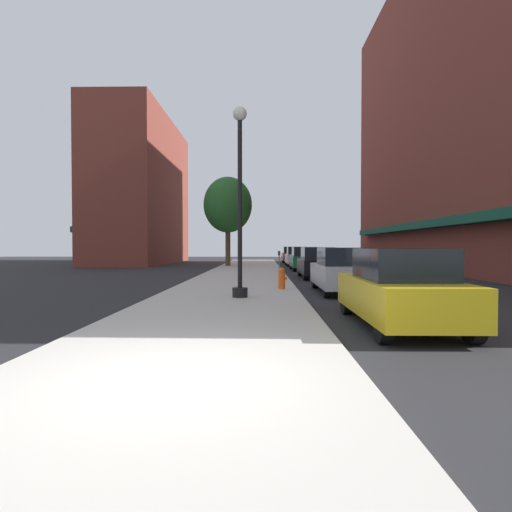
% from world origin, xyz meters
% --- Properties ---
extents(ground_plane, '(90.00, 90.00, 0.00)m').
position_xyz_m(ground_plane, '(4.00, 18.00, 0.00)').
color(ground_plane, '#232326').
extents(sidewalk_slab, '(4.80, 50.00, 0.12)m').
position_xyz_m(sidewalk_slab, '(0.00, 19.00, 0.06)').
color(sidewalk_slab, '#B7B2A8').
rests_on(sidewalk_slab, ground).
extents(building_right_brick, '(6.80, 40.00, 23.49)m').
position_xyz_m(building_right_brick, '(14.99, 22.00, 11.72)').
color(building_right_brick, brown).
rests_on(building_right_brick, ground).
extents(building_far_background, '(6.80, 18.00, 14.22)m').
position_xyz_m(building_far_background, '(-11.01, 37.00, 7.09)').
color(building_far_background, brown).
rests_on(building_far_background, ground).
extents(lamppost, '(0.48, 0.48, 5.90)m').
position_xyz_m(lamppost, '(0.40, 8.07, 3.20)').
color(lamppost, black).
rests_on(lamppost, sidewalk_slab).
extents(fire_hydrant, '(0.33, 0.26, 0.79)m').
position_xyz_m(fire_hydrant, '(1.81, 10.60, 0.52)').
color(fire_hydrant, '#E05614').
rests_on(fire_hydrant, sidewalk_slab).
extents(parking_meter_near, '(0.14, 0.09, 1.31)m').
position_xyz_m(parking_meter_near, '(2.05, 19.36, 0.95)').
color(parking_meter_near, slate).
rests_on(parking_meter_near, sidewalk_slab).
extents(tree_near, '(3.93, 3.93, 7.21)m').
position_xyz_m(tree_near, '(-1.74, 29.12, 5.05)').
color(tree_near, '#4C3823').
rests_on(tree_near, sidewalk_slab).
extents(car_yellow, '(1.80, 4.30, 1.66)m').
position_xyz_m(car_yellow, '(4.00, 3.96, 0.81)').
color(car_yellow, black).
rests_on(car_yellow, ground).
extents(car_silver, '(1.80, 4.30, 1.66)m').
position_xyz_m(car_silver, '(4.00, 10.46, 0.81)').
color(car_silver, black).
rests_on(car_silver, ground).
extents(car_black, '(1.80, 4.30, 1.66)m').
position_xyz_m(car_black, '(4.00, 17.44, 0.81)').
color(car_black, black).
rests_on(car_black, ground).
extents(car_green, '(1.80, 4.30, 1.66)m').
position_xyz_m(car_green, '(4.00, 24.76, 0.81)').
color(car_green, black).
rests_on(car_green, ground).
extents(car_white, '(1.80, 4.30, 1.66)m').
position_xyz_m(car_white, '(4.00, 31.29, 0.81)').
color(car_white, black).
rests_on(car_white, ground).
extents(car_red, '(1.80, 4.30, 1.66)m').
position_xyz_m(car_red, '(4.00, 38.18, 0.81)').
color(car_red, black).
rests_on(car_red, ground).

